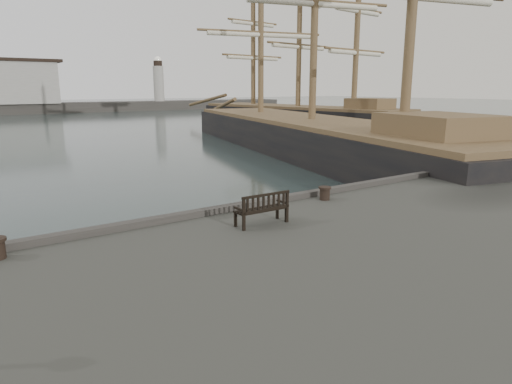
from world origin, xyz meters
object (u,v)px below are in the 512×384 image
(tall_ship_far, at_px, (298,122))
(tall_ship_main, at_px, (311,143))
(bench, at_px, (262,215))
(bollard_right, at_px, (325,193))

(tall_ship_far, bearing_deg, tall_ship_main, -133.38)
(bench, height_order, tall_ship_far, tall_ship_far)
(bollard_right, distance_m, tall_ship_far, 43.55)
(bollard_right, height_order, tall_ship_far, tall_ship_far)
(bollard_right, xyz_separation_m, tall_ship_main, (14.56, 17.00, -1.01))
(tall_ship_main, xyz_separation_m, tall_ship_far, (12.75, 16.92, 0.09))
(tall_ship_far, bearing_deg, bollard_right, -135.22)
(bench, relative_size, bollard_right, 3.46)
(tall_ship_main, bearing_deg, bollard_right, -116.42)
(tall_ship_main, bearing_deg, tall_ship_far, 67.17)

